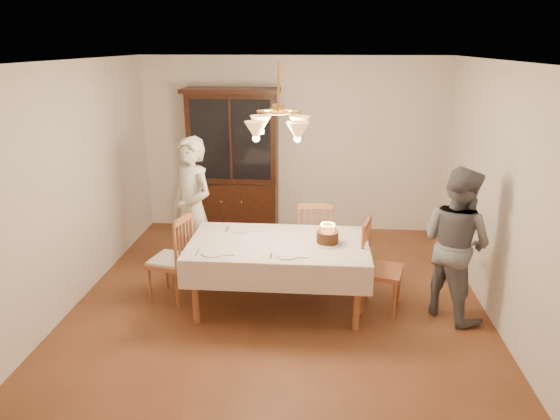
# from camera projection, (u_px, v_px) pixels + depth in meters

# --- Properties ---
(ground) EXTENTS (5.00, 5.00, 0.00)m
(ground) POSITION_uv_depth(u_px,v_px,m) (279.00, 305.00, 5.53)
(ground) COLOR brown
(ground) RESTS_ON ground
(room_shell) EXTENTS (5.00, 5.00, 5.00)m
(room_shell) POSITION_uv_depth(u_px,v_px,m) (278.00, 166.00, 5.03)
(room_shell) COLOR white
(room_shell) RESTS_ON ground
(dining_table) EXTENTS (1.90, 1.10, 0.76)m
(dining_table) POSITION_uv_depth(u_px,v_px,m) (279.00, 249.00, 5.32)
(dining_table) COLOR brown
(dining_table) RESTS_ON ground
(china_hutch) EXTENTS (1.38, 0.54, 2.16)m
(china_hutch) POSITION_uv_depth(u_px,v_px,m) (233.00, 165.00, 7.40)
(china_hutch) COLOR black
(china_hutch) RESTS_ON ground
(chair_far_side) EXTENTS (0.48, 0.47, 1.00)m
(chair_far_side) POSITION_uv_depth(u_px,v_px,m) (313.00, 242.00, 6.11)
(chair_far_side) COLOR brown
(chair_far_side) RESTS_ON ground
(chair_left_end) EXTENTS (0.51, 0.53, 1.00)m
(chair_left_end) POSITION_uv_depth(u_px,v_px,m) (171.00, 262.00, 5.55)
(chair_left_end) COLOR brown
(chair_left_end) RESTS_ON ground
(chair_right_end) EXTENTS (0.52, 0.54, 1.00)m
(chair_right_end) POSITION_uv_depth(u_px,v_px,m) (381.00, 271.00, 5.33)
(chair_right_end) COLOR brown
(chair_right_end) RESTS_ON ground
(elderly_woman) EXTENTS (0.76, 0.73, 1.74)m
(elderly_woman) POSITION_uv_depth(u_px,v_px,m) (193.00, 209.00, 5.97)
(elderly_woman) COLOR beige
(elderly_woman) RESTS_ON ground
(adult_in_grey) EXTENTS (0.97, 0.99, 1.61)m
(adult_in_grey) POSITION_uv_depth(u_px,v_px,m) (455.00, 243.00, 5.13)
(adult_in_grey) COLOR slate
(adult_in_grey) RESTS_ON ground
(birthday_cake) EXTENTS (0.30, 0.30, 0.22)m
(birthday_cake) POSITION_uv_depth(u_px,v_px,m) (327.00, 238.00, 5.23)
(birthday_cake) COLOR white
(birthday_cake) RESTS_ON dining_table
(place_setting_near_left) EXTENTS (0.39, 0.24, 0.02)m
(place_setting_near_left) POSITION_uv_depth(u_px,v_px,m) (215.00, 253.00, 5.00)
(place_setting_near_left) COLOR white
(place_setting_near_left) RESTS_ON dining_table
(place_setting_near_right) EXTENTS (0.38, 0.23, 0.02)m
(place_setting_near_right) POSITION_uv_depth(u_px,v_px,m) (289.00, 255.00, 4.95)
(place_setting_near_right) COLOR white
(place_setting_near_right) RESTS_ON dining_table
(place_setting_far_left) EXTENTS (0.40, 0.26, 0.02)m
(place_setting_far_left) POSITION_uv_depth(u_px,v_px,m) (244.00, 230.00, 5.62)
(place_setting_far_left) COLOR white
(place_setting_far_left) RESTS_ON dining_table
(chandelier) EXTENTS (0.62, 0.62, 0.73)m
(chandelier) POSITION_uv_depth(u_px,v_px,m) (278.00, 127.00, 4.90)
(chandelier) COLOR #BF8C3F
(chandelier) RESTS_ON ground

